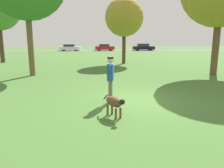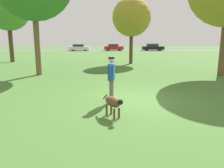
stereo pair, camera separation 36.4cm
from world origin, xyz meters
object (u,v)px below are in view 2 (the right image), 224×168
(frisbee, at_px, (114,98))
(parked_car_red, at_px, (114,47))
(parked_car_white, at_px, (79,48))
(tree_mid_center, at_px, (132,17))
(parked_car_black, at_px, (153,47))
(tree_far_left, at_px, (8,9))
(person, at_px, (111,76))
(dog, at_px, (113,102))

(frisbee, xyz_separation_m, parked_car_red, (1.31, 35.77, 0.65))
(parked_car_white, bearing_deg, tree_mid_center, -69.79)
(frisbee, relative_size, parked_car_black, 0.05)
(parked_car_red, relative_size, parked_car_black, 0.88)
(tree_far_left, relative_size, parked_car_white, 1.84)
(frisbee, relative_size, parked_car_white, 0.06)
(person, relative_size, frisbee, 7.42)
(dog, distance_m, parked_car_black, 39.15)
(frisbee, bearing_deg, parked_car_white, 98.94)
(tree_mid_center, relative_size, tree_far_left, 0.82)
(parked_car_black, bearing_deg, person, -101.75)
(person, relative_size, parked_car_red, 0.45)
(frisbee, bearing_deg, dog, -93.08)
(dog, relative_size, parked_car_black, 0.23)
(parked_car_red, bearing_deg, frisbee, -94.39)
(tree_mid_center, xyz_separation_m, parked_car_red, (-0.84, 23.11, -3.75))
(tree_far_left, distance_m, parked_car_white, 22.16)
(person, height_order, dog, person)
(dog, relative_size, tree_far_left, 0.13)
(tree_far_left, xyz_separation_m, parked_car_red, (11.52, 21.13, -4.71))
(dog, xyz_separation_m, frisbee, (0.12, 2.24, -0.47))
(parked_car_red, bearing_deg, dog, -94.45)
(frisbee, height_order, parked_car_black, parked_car_black)
(frisbee, distance_m, tree_mid_center, 13.57)
(person, xyz_separation_m, dog, (0.01, -1.62, -0.58))
(parked_car_black, bearing_deg, tree_far_left, -129.94)
(person, height_order, tree_far_left, tree_far_left)
(frisbee, distance_m, parked_car_black, 36.96)
(dog, bearing_deg, tree_far_left, -179.58)
(tree_mid_center, relative_size, parked_car_white, 1.52)
(frisbee, distance_m, parked_car_white, 36.25)
(dog, distance_m, tree_far_left, 20.26)
(parked_car_red, distance_m, parked_car_black, 7.96)
(person, xyz_separation_m, parked_car_black, (9.40, 36.39, -0.38))
(tree_mid_center, xyz_separation_m, parked_car_black, (7.12, 23.11, -3.72))
(dog, xyz_separation_m, parked_car_white, (-5.51, 38.04, 0.15))
(dog, bearing_deg, parked_car_white, 157.78)
(tree_far_left, height_order, parked_car_white, tree_far_left)
(frisbee, bearing_deg, person, -102.03)
(frisbee, bearing_deg, tree_mid_center, 80.35)
(person, xyz_separation_m, tree_mid_center, (2.28, 13.28, 3.34))
(tree_far_left, xyz_separation_m, parked_car_white, (4.58, 21.16, -4.73))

